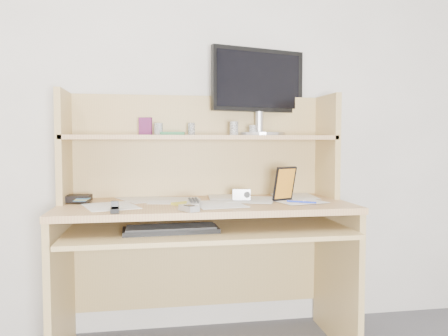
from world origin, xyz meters
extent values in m
cube|color=silver|center=(0.00, 1.80, 1.25)|extent=(3.60, 0.04, 2.50)
cube|color=tan|center=(0.00, 1.48, 0.73)|extent=(1.40, 0.60, 0.03)
cube|color=tan|center=(-0.68, 1.48, 0.36)|extent=(0.03, 0.56, 0.72)
cube|color=tan|center=(0.68, 1.48, 0.36)|extent=(0.03, 0.56, 0.72)
cube|color=tan|center=(0.00, 1.77, 0.34)|extent=(1.34, 0.02, 0.41)
cube|color=tan|center=(0.00, 1.36, 0.64)|extent=(1.28, 0.55, 0.02)
cube|color=tan|center=(0.00, 1.77, 1.02)|extent=(1.40, 0.02, 0.55)
cube|color=tan|center=(-0.68, 1.63, 1.02)|extent=(0.03, 0.30, 0.55)
cube|color=tan|center=(0.68, 1.63, 1.02)|extent=(0.03, 0.30, 0.55)
cube|color=tan|center=(0.00, 1.63, 1.07)|extent=(1.38, 0.30, 0.02)
cube|color=silver|center=(0.00, 1.48, 0.75)|extent=(1.32, 0.54, 0.01)
cube|color=black|center=(-0.18, 1.28, 0.66)|extent=(0.42, 0.17, 0.02)
cube|color=black|center=(-0.18, 1.28, 0.67)|extent=(0.39, 0.16, 0.01)
cube|color=#9D9C98|center=(-0.07, 1.35, 0.77)|extent=(0.09, 0.21, 0.02)
cube|color=#B8B9BB|center=(-0.10, 1.22, 0.77)|extent=(0.09, 0.11, 0.02)
cube|color=black|center=(-0.42, 1.26, 0.78)|extent=(0.04, 0.13, 0.04)
cube|color=black|center=(-0.62, 1.58, 0.77)|extent=(0.13, 0.11, 0.03)
cube|color=#D4D939|center=(-0.12, 1.42, 0.76)|extent=(0.11, 0.11, 0.01)
cube|color=#A3A3A5|center=(0.19, 1.51, 0.78)|extent=(0.09, 0.05, 0.05)
cube|color=black|center=(0.39, 1.45, 0.84)|extent=(0.12, 0.06, 0.17)
cylinder|color=#1B32D0|center=(0.45, 1.36, 0.76)|extent=(0.12, 0.09, 0.01)
cube|color=maroon|center=(-0.29, 1.68, 1.13)|extent=(0.07, 0.04, 0.09)
cube|color=#2E7339|center=(-0.15, 1.66, 1.09)|extent=(0.14, 0.18, 0.02)
cylinder|color=black|center=(-0.22, 1.64, 1.11)|extent=(0.05, 0.05, 0.06)
cylinder|color=white|center=(0.17, 1.61, 1.12)|extent=(0.05, 0.05, 0.07)
cylinder|color=black|center=(0.27, 1.62, 1.11)|extent=(0.05, 0.05, 0.05)
cylinder|color=white|center=(-0.05, 1.67, 1.11)|extent=(0.05, 0.05, 0.07)
cylinder|color=#ADADB2|center=(0.32, 1.69, 1.09)|extent=(0.28, 0.28, 0.02)
cylinder|color=#ADADB2|center=(0.32, 1.70, 1.16)|extent=(0.05, 0.05, 0.11)
cube|color=black|center=(0.32, 1.72, 1.38)|extent=(0.54, 0.17, 0.34)
cube|color=black|center=(0.32, 1.70, 1.38)|extent=(0.49, 0.13, 0.30)
camera|label=1|loc=(-0.26, -0.63, 1.04)|focal=35.00mm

